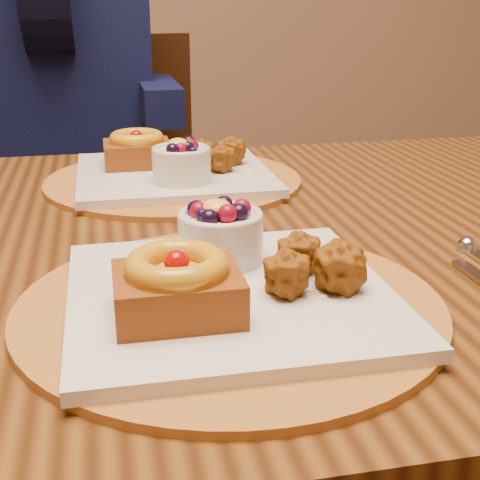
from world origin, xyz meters
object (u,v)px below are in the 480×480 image
object	(u,v)px
place_setting_near	(226,285)
diner	(53,38)
place_setting_far	(172,170)
chair_far	(127,211)
dining_table	(196,289)

from	to	relation	value
place_setting_near	diner	xyz separation A→B (m)	(-0.19, 1.11, 0.15)
place_setting_near	place_setting_far	xyz separation A→B (m)	(0.00, 0.43, -0.00)
place_setting_far	chair_far	size ratio (longest dim) A/B	0.41
place_setting_far	diner	world-z (taller)	diner
place_setting_near	dining_table	bearing A→B (deg)	89.42
dining_table	place_setting_far	world-z (taller)	place_setting_far
chair_far	place_setting_far	bearing A→B (deg)	-99.53
place_setting_far	dining_table	bearing A→B (deg)	-89.45
chair_far	diner	size ratio (longest dim) A/B	1.07
dining_table	chair_far	bearing A→B (deg)	93.50
dining_table	place_setting_near	xyz separation A→B (m)	(-0.00, -0.22, 0.10)
chair_far	dining_table	bearing A→B (deg)	-100.50
place_setting_far	diner	xyz separation A→B (m)	(-0.19, 0.68, 0.15)
chair_far	diner	world-z (taller)	diner
place_setting_far	chair_far	xyz separation A→B (m)	(-0.05, 0.65, -0.26)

